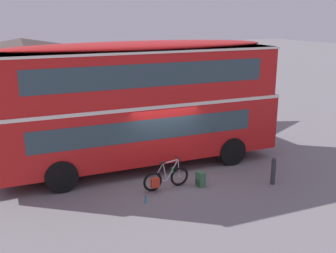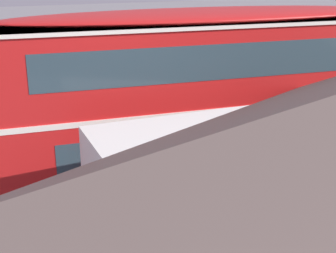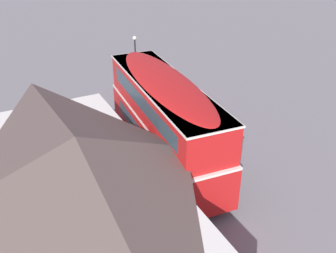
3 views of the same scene
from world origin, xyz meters
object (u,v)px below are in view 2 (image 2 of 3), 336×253
(touring_bicycle, at_px, (177,147))
(backpack_on_ground, at_px, (137,151))
(kerb_bollard, at_px, (55,144))
(double_decker_bus, at_px, (206,95))
(water_bottle_blue_sports, at_px, (197,143))

(touring_bicycle, xyz_separation_m, backpack_on_ground, (1.18, -0.38, -0.08))
(touring_bicycle, bearing_deg, kerb_bollard, -21.96)
(double_decker_bus, relative_size, kerb_bollard, 11.10)
(kerb_bollard, bearing_deg, backpack_on_ground, 155.97)
(double_decker_bus, xyz_separation_m, touring_bicycle, (-0.24, -2.29, -2.27))
(kerb_bollard, bearing_deg, double_decker_bus, 131.41)
(water_bottle_blue_sports, bearing_deg, touring_bicycle, 32.36)
(double_decker_bus, height_order, water_bottle_blue_sports, double_decker_bus)
(touring_bicycle, height_order, backpack_on_ground, touring_bicycle)
(double_decker_bus, bearing_deg, water_bottle_blue_sports, -113.48)
(backpack_on_ground, distance_m, kerb_bollard, 2.55)
(backpack_on_ground, bearing_deg, touring_bicycle, 162.29)
(backpack_on_ground, height_order, water_bottle_blue_sports, backpack_on_ground)
(touring_bicycle, relative_size, kerb_bollard, 1.75)
(kerb_bollard, bearing_deg, touring_bicycle, 158.04)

